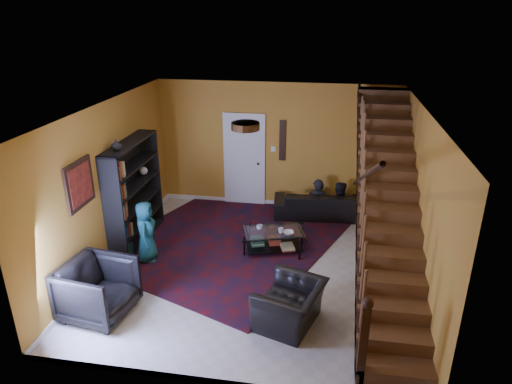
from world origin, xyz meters
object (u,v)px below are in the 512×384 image
bookshelf (135,195)px  coffee_table (274,240)px  armchair_left (98,290)px  armchair_right (290,305)px  sofa (319,204)px

bookshelf → coffee_table: bookshelf is taller
armchair_left → armchair_right: (2.80, 0.26, -0.12)m
sofa → armchair_left: size_ratio=2.06×
bookshelf → armchair_right: bearing=-32.7°
sofa → armchair_left: armchair_left is taller
bookshelf → armchair_left: bookshelf is taller
armchair_right → coffee_table: armchair_right is taller
sofa → bookshelf: bearing=21.5°
armchair_right → sofa: bearing=-166.3°
armchair_left → coffee_table: 3.27m
armchair_left → coffee_table: (2.30, 2.31, -0.20)m
coffee_table → bookshelf: bearing=-179.4°
sofa → armchair_right: bearing=80.8°
bookshelf → armchair_left: (0.35, -2.29, -0.53)m
armchair_left → sofa: bearing=-29.6°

